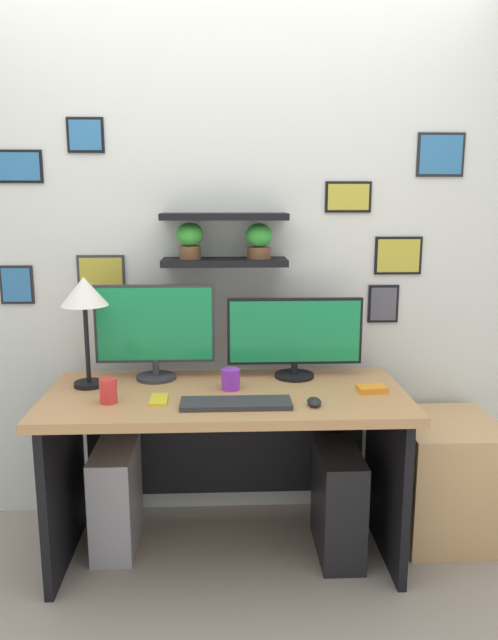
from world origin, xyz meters
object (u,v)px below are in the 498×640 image
at_px(coffee_mug, 231,379).
at_px(monitor_right, 295,336).
at_px(computer_tower_left, 116,496).
at_px(pen_cup, 108,391).
at_px(keyboard, 236,403).
at_px(monitor_left, 155,329).
at_px(desk, 226,435).
at_px(computer_tower_right, 338,502).
at_px(desk_lamp, 84,299).
at_px(computer_mouse, 314,402).
at_px(scissors_tray, 372,389).
at_px(cell_phone, 159,399).
at_px(drawer_cabinet, 445,477).

bearing_deg(coffee_mug, monitor_right, 30.72).
bearing_deg(computer_tower_left, coffee_mug, -5.92).
height_order(coffee_mug, pen_cup, pen_cup).
bearing_deg(keyboard, monitor_left, 132.62).
bearing_deg(desk, computer_tower_right, -7.15).
distance_m(desk_lamp, pen_cup, 0.42).
xyz_separation_m(desk, computer_tower_left, (-0.50, 0.04, -0.30)).
bearing_deg(computer_mouse, monitor_right, 94.86).
bearing_deg(monitor_right, scissors_tray, -37.48).
bearing_deg(monitor_right, keyboard, -125.69).
xyz_separation_m(computer_mouse, desk_lamp, (-0.95, 0.29, 0.37)).
height_order(monitor_left, keyboard, monitor_left).
bearing_deg(computer_tower_left, monitor_right, 8.47).
bearing_deg(cell_phone, monitor_left, 96.42).
relative_size(desk, cell_phone, 10.89).
height_order(coffee_mug, computer_tower_right, coffee_mug).
bearing_deg(drawer_cabinet, computer_tower_left, -178.61).
height_order(desk_lamp, cell_phone, desk_lamp).
bearing_deg(monitor_left, computer_tower_left, -146.51).
distance_m(scissors_tray, computer_tower_right, 0.54).
bearing_deg(desk, computer_mouse, -33.46).
relative_size(desk_lamp, drawer_cabinet, 0.87).
distance_m(keyboard, scissors_tray, 0.60).
height_order(monitor_right, scissors_tray, monitor_right).
bearing_deg(monitor_left, coffee_mug, -27.52).
bearing_deg(computer_tower_left, monitor_left, 33.49).
bearing_deg(scissors_tray, coffee_mug, 174.45).
distance_m(computer_mouse, cell_phone, 0.63).
relative_size(monitor_right, keyboard, 1.39).
bearing_deg(desk, scissors_tray, -6.35).
height_order(monitor_right, pen_cup, monitor_right).
distance_m(coffee_mug, scissors_tray, 0.60).
distance_m(desk, computer_tower_left, 0.58).
relative_size(desk, monitor_right, 2.49).
relative_size(coffee_mug, computer_tower_right, 0.19).
relative_size(monitor_left, pen_cup, 5.36).
distance_m(coffee_mug, computer_tower_left, 0.77).
height_order(desk, pen_cup, pen_cup).
height_order(computer_mouse, drawer_cabinet, computer_mouse).
height_order(desk, computer_tower_left, desk).
xyz_separation_m(monitor_right, cell_phone, (-0.59, -0.31, -0.19)).
xyz_separation_m(desk, pen_cup, (-0.47, -0.16, 0.26)).
distance_m(desk, cell_phone, 0.38).
height_order(drawer_cabinet, computer_tower_left, drawer_cabinet).
distance_m(computer_mouse, desk_lamp, 1.06).
bearing_deg(keyboard, cell_phone, 166.57).
xyz_separation_m(desk, computer_tower_right, (0.49, -0.06, -0.30)).
height_order(computer_mouse, computer_tower_right, computer_mouse).
xyz_separation_m(cell_phone, drawer_cabinet, (1.29, 0.23, -0.48)).
xyz_separation_m(pen_cup, scissors_tray, (1.09, 0.09, -0.04)).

